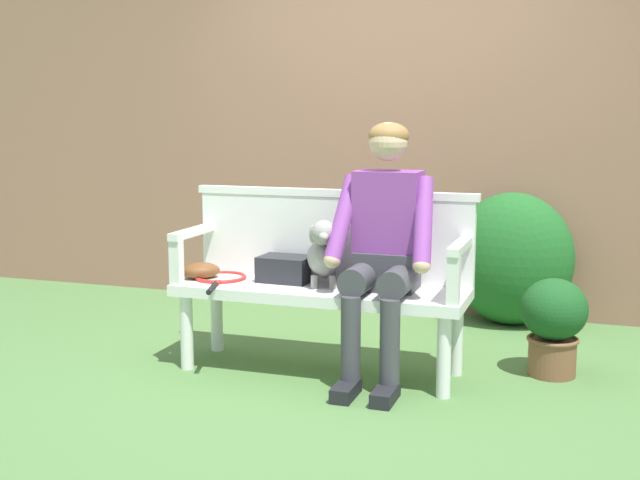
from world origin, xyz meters
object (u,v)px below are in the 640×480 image
object	(u,v)px
person_seated	(384,240)
potted_plant	(554,321)
baseball_glove	(200,271)
tennis_racket	(220,278)
sports_bag	(285,269)
garden_bench	(320,298)
dog_on_bench	(323,253)

from	to	relation	value
person_seated	potted_plant	xyz separation A→B (m)	(0.84, 0.35, -0.45)
baseball_glove	potted_plant	size ratio (longest dim) A/B	0.42
tennis_racket	sports_bag	size ratio (longest dim) A/B	2.08
tennis_racket	garden_bench	bearing A→B (deg)	1.98
potted_plant	person_seated	bearing A→B (deg)	-157.17
garden_bench	dog_on_bench	size ratio (longest dim) A/B	4.26
baseball_glove	potted_plant	world-z (taller)	baseball_glove
person_seated	dog_on_bench	xyz separation A→B (m)	(-0.33, 0.01, -0.08)
person_seated	baseball_glove	distance (m)	1.08
person_seated	baseball_glove	bearing A→B (deg)	-179.51
sports_bag	dog_on_bench	bearing A→B (deg)	-14.58
tennis_racket	person_seated	bearing A→B (deg)	0.45
baseball_glove	sports_bag	world-z (taller)	sports_bag
person_seated	dog_on_bench	size ratio (longest dim) A/B	3.64
person_seated	baseball_glove	size ratio (longest dim) A/B	6.11
garden_bench	tennis_racket	size ratio (longest dim) A/B	2.70
person_seated	baseball_glove	world-z (taller)	person_seated
person_seated	sports_bag	bearing A→B (deg)	172.97
dog_on_bench	potted_plant	size ratio (longest dim) A/B	0.70
sports_bag	baseball_glove	bearing A→B (deg)	-170.59
sports_bag	potted_plant	bearing A→B (deg)	11.34
sports_bag	garden_bench	bearing A→B (deg)	-14.74
tennis_racket	sports_bag	world-z (taller)	sports_bag
garden_bench	person_seated	distance (m)	0.49
garden_bench	sports_bag	xyz separation A→B (m)	(-0.22, 0.06, 0.14)
tennis_racket	potted_plant	xyz separation A→B (m)	(1.77, 0.36, -0.19)
baseball_glove	person_seated	bearing A→B (deg)	-28.68
baseball_glove	sports_bag	bearing A→B (deg)	-19.75
person_seated	potted_plant	distance (m)	1.02
person_seated	tennis_racket	distance (m)	0.97
dog_on_bench	tennis_racket	world-z (taller)	dog_on_bench
sports_bag	potted_plant	size ratio (longest dim) A/B	0.53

